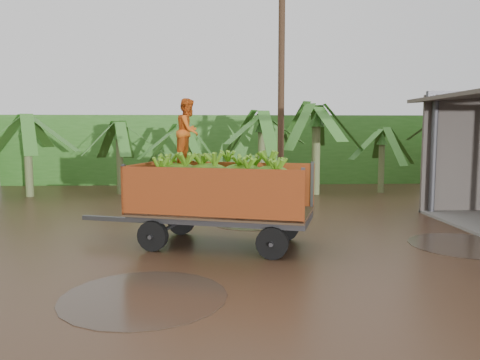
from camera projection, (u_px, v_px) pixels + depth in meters
name	position (u px, v px, depth m)	size (l,w,h in m)	color
ground	(309.00, 263.00, 9.97)	(100.00, 100.00, 0.00)	black
hedge_north	(217.00, 149.00, 25.58)	(22.00, 3.00, 3.60)	#2D661E
banana_trailer	(221.00, 192.00, 11.37)	(6.02, 3.24, 3.61)	#C14B1B
utility_pole	(281.00, 91.00, 17.16)	(1.20, 0.24, 8.42)	#47301E
banana_plants	(142.00, 159.00, 16.29)	(24.31, 20.85, 4.07)	#2D661E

